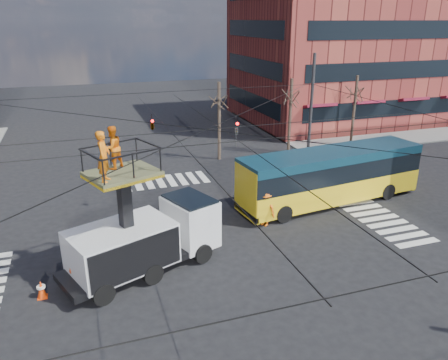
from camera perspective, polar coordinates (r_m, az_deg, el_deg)
ground at (r=21.10m, az=-2.13°, el=-9.16°), size 120.00×120.00×0.00m
sidewalk_ne at (r=47.78m, az=15.13°, el=7.16°), size 18.00×18.00×0.12m
crosswalks at (r=21.09m, az=-2.13°, el=-9.14°), size 22.40×22.40×0.02m
building_ne at (r=49.78m, az=14.94°, el=15.80°), size 20.06×16.06×14.00m
overhead_network at (r=19.70m, az=-2.83°, el=2.29°), size 24.24×24.24×8.00m
tree_a at (r=33.24m, az=-0.65°, el=10.37°), size 2.00×2.00×6.00m
tree_b at (r=35.54m, az=8.75°, el=10.79°), size 2.00×2.00×6.00m
tree_c at (r=38.64m, az=16.85°, el=10.92°), size 2.00×2.00×6.00m
utility_truck at (r=19.00m, az=-10.41°, el=-5.85°), size 7.36×4.68×6.62m
city_bus at (r=26.49m, az=13.81°, el=0.65°), size 11.77×3.96×3.20m
traffic_cone at (r=19.12m, az=-22.75°, el=-13.03°), size 0.36×0.36×0.75m
worker_ground at (r=19.16m, az=-19.05°, el=-10.52°), size 0.67×1.14×1.82m
flagger at (r=23.16m, az=5.34°, el=-3.66°), size 1.30×1.49×2.00m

